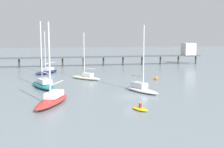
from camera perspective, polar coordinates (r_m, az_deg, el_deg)
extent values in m
plane|color=gray|center=(46.77, 4.01, -4.52)|extent=(400.00, 400.00, 0.00)
cube|color=#4C4C51|center=(93.37, -3.72, 3.40)|extent=(74.93, 4.62, 0.30)
cylinder|color=#38332D|center=(92.93, -18.01, 2.06)|extent=(0.50, 0.50, 2.80)
cylinder|color=#38332D|center=(92.51, -13.92, 2.18)|extent=(0.50, 0.50, 2.80)
cylinder|color=#38332D|center=(92.55, -9.81, 2.30)|extent=(0.50, 0.50, 2.80)
cylinder|color=#38332D|center=(93.07, -5.73, 2.40)|extent=(0.50, 0.50, 2.80)
cylinder|color=#38332D|center=(94.05, -1.72, 2.49)|extent=(0.50, 0.50, 2.80)
cylinder|color=#38332D|center=(95.48, 2.20, 2.57)|extent=(0.50, 0.50, 2.80)
cylinder|color=#38332D|center=(97.35, 5.98, 2.63)|extent=(0.50, 0.50, 2.80)
cylinder|color=#38332D|center=(99.62, 9.61, 2.68)|extent=(0.50, 0.50, 2.80)
cylinder|color=#38332D|center=(102.27, 13.06, 2.71)|extent=(0.50, 0.50, 2.80)
cylinder|color=#38332D|center=(105.27, 16.32, 2.74)|extent=(0.50, 0.50, 2.80)
cube|color=silver|center=(103.66, 14.98, 4.82)|extent=(4.00, 4.00, 4.19)
ellipsoid|color=navy|center=(76.86, -12.87, 0.38)|extent=(7.17, 8.87, 0.77)
cube|color=silver|center=(77.35, -12.58, 1.00)|extent=(3.00, 3.20, 0.73)
cylinder|color=silver|center=(76.02, -13.19, 4.44)|extent=(0.23, 0.23, 10.16)
cylinder|color=silver|center=(77.96, -12.21, 2.14)|extent=(2.49, 3.58, 0.18)
ellipsoid|color=#1E727A|center=(55.65, -13.55, -2.22)|extent=(5.99, 9.94, 1.02)
cube|color=silver|center=(54.78, -13.32, -1.38)|extent=(2.92, 3.77, 0.84)
cylinder|color=silver|center=(55.41, -13.92, 4.23)|extent=(0.24, 0.24, 11.48)
cylinder|color=silver|center=(53.87, -13.11, 0.24)|extent=(1.64, 3.76, 0.19)
ellipsoid|color=beige|center=(65.13, -5.26, -0.74)|extent=(7.05, 7.23, 0.76)
cube|color=silver|center=(64.60, -4.83, -0.12)|extent=(2.59, 2.62, 0.78)
cylinder|color=silver|center=(64.83, -5.59, 3.91)|extent=(0.22, 0.22, 9.79)
cylinder|color=silver|center=(64.12, -4.51, 1.07)|extent=(2.26, 2.35, 0.17)
ellipsoid|color=white|center=(50.54, 5.90, -3.21)|extent=(5.18, 8.23, 0.73)
cube|color=silver|center=(50.87, 5.43, -2.18)|extent=(2.57, 3.39, 0.93)
cylinder|color=silver|center=(49.48, 6.30, 3.37)|extent=(0.22, 0.22, 10.93)
cylinder|color=silver|center=(51.04, 5.06, -0.44)|extent=(1.46, 2.97, 0.17)
ellipsoid|color=red|center=(42.04, -11.85, -5.39)|extent=(6.09, 9.87, 0.96)
cube|color=silver|center=(42.54, -11.44, -3.97)|extent=(2.95, 3.95, 0.86)
cylinder|color=silver|center=(40.69, -12.36, 2.54)|extent=(0.24, 0.24, 10.77)
cylinder|color=silver|center=(43.22, -10.93, -1.74)|extent=(2.05, 4.33, 0.19)
ellipsoid|color=yellow|center=(38.50, 5.63, -6.94)|extent=(2.27, 3.02, 0.35)
cylinder|color=maroon|center=(38.39, 5.64, -6.29)|extent=(0.48, 0.48, 0.55)
sphere|color=tan|center=(38.29, 5.64, -5.72)|extent=(0.24, 0.24, 0.24)
sphere|color=orange|center=(64.77, 8.74, -0.83)|extent=(0.81, 0.81, 0.81)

